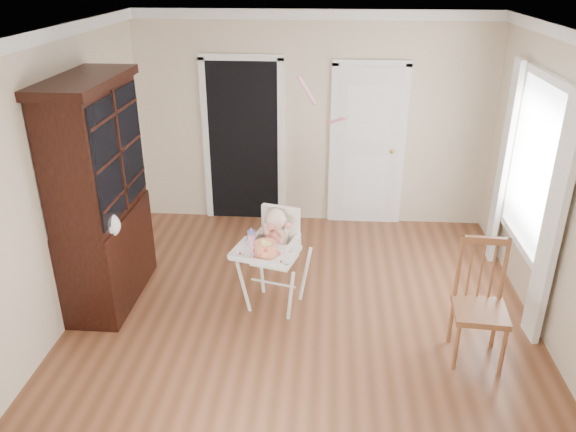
# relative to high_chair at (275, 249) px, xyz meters

# --- Properties ---
(floor) EXTENTS (5.00, 5.00, 0.00)m
(floor) POSITION_rel_high_chair_xyz_m (0.29, -0.34, -0.65)
(floor) COLOR brown
(floor) RESTS_ON ground
(ceiling) EXTENTS (5.00, 5.00, 0.00)m
(ceiling) POSITION_rel_high_chair_xyz_m (0.29, -0.34, 2.05)
(ceiling) COLOR white
(ceiling) RESTS_ON wall_back
(wall_back) EXTENTS (4.50, 0.00, 4.50)m
(wall_back) POSITION_rel_high_chair_xyz_m (0.29, 2.16, 0.70)
(wall_back) COLOR beige
(wall_back) RESTS_ON floor
(wall_left) EXTENTS (0.00, 5.00, 5.00)m
(wall_left) POSITION_rel_high_chair_xyz_m (-1.96, -0.34, 0.70)
(wall_left) COLOR beige
(wall_left) RESTS_ON floor
(wall_right) EXTENTS (0.00, 5.00, 5.00)m
(wall_right) POSITION_rel_high_chair_xyz_m (2.54, -0.34, 0.70)
(wall_right) COLOR beige
(wall_right) RESTS_ON floor
(crown_molding) EXTENTS (4.50, 5.00, 0.12)m
(crown_molding) POSITION_rel_high_chair_xyz_m (0.29, -0.34, 1.99)
(crown_molding) COLOR white
(crown_molding) RESTS_ON ceiling
(doorway) EXTENTS (1.06, 0.05, 2.22)m
(doorway) POSITION_rel_high_chair_xyz_m (-0.61, 2.14, 0.46)
(doorway) COLOR black
(doorway) RESTS_ON wall_back
(closet_door) EXTENTS (0.96, 0.09, 2.13)m
(closet_door) POSITION_rel_high_chair_xyz_m (0.99, 2.14, 0.38)
(closet_door) COLOR white
(closet_door) RESTS_ON wall_back
(window_right) EXTENTS (0.13, 1.84, 2.30)m
(window_right) POSITION_rel_high_chair_xyz_m (2.47, 0.46, 0.64)
(window_right) COLOR white
(window_right) RESTS_ON wall_right
(high_chair) EXTENTS (0.76, 0.87, 1.05)m
(high_chair) POSITION_rel_high_chair_xyz_m (0.00, 0.00, 0.00)
(high_chair) COLOR white
(high_chair) RESTS_ON floor
(baby) EXTENTS (0.30, 0.28, 0.49)m
(baby) POSITION_rel_high_chair_xyz_m (0.01, 0.02, 0.16)
(baby) COLOR beige
(baby) RESTS_ON high_chair
(cake) EXTENTS (0.27, 0.27, 0.13)m
(cake) POSITION_rel_high_chair_xyz_m (-0.06, -0.27, 0.14)
(cake) COLOR silver
(cake) RESTS_ON high_chair
(sippy_cup) EXTENTS (0.08, 0.08, 0.19)m
(sippy_cup) POSITION_rel_high_chair_xyz_m (-0.21, -0.09, 0.16)
(sippy_cup) COLOR pink
(sippy_cup) RESTS_ON high_chair
(china_cabinet) EXTENTS (0.60, 1.35, 2.28)m
(china_cabinet) POSITION_rel_high_chair_xyz_m (-1.70, 0.05, 0.49)
(china_cabinet) COLOR black
(china_cabinet) RESTS_ON floor
(dining_chair) EXTENTS (0.48, 0.48, 1.09)m
(dining_chair) POSITION_rel_high_chair_xyz_m (1.84, -0.65, -0.14)
(dining_chair) COLOR brown
(dining_chair) RESTS_ON floor
(streamer) EXTENTS (0.19, 0.47, 0.15)m
(streamer) POSITION_rel_high_chair_xyz_m (0.30, -0.13, 1.58)
(streamer) COLOR pink
(streamer) RESTS_ON ceiling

